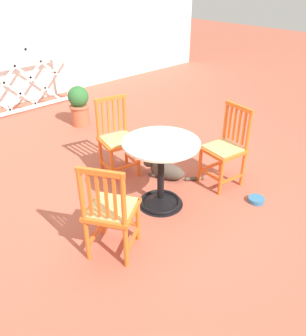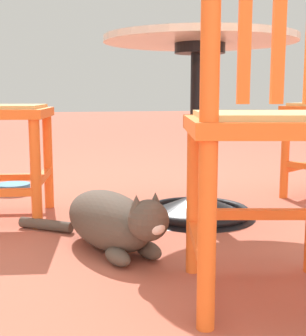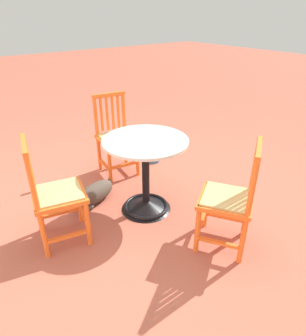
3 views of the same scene
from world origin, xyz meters
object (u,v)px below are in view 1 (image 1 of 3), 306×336
orange_chair_tucked_in (225,149)px  terracotta_planter (79,105)px  cafe_table (161,181)px  pet_water_bowl (256,200)px  orange_chair_at_corner (117,140)px  tabby_cat (164,170)px  orange_chair_facing_out (111,211)px

orange_chair_tucked_in → terracotta_planter: 2.59m
cafe_table → orange_chair_tucked_in: (0.82, -0.18, 0.15)m
terracotta_planter → pet_water_bowl: (0.21, -3.07, -0.30)m
orange_chair_at_corner → terracotta_planter: size_ratio=1.47×
tabby_cat → cafe_table: bearing=-139.2°
terracotta_planter → tabby_cat: bearing=-94.4°
terracotta_planter → pet_water_bowl: 3.10m
cafe_table → orange_chair_facing_out: (-0.79, -0.22, 0.15)m
cafe_table → pet_water_bowl: cafe_table is taller
cafe_table → orange_chair_tucked_in: size_ratio=0.83×
tabby_cat → pet_water_bowl: bearing=-70.6°
terracotta_planter → pet_water_bowl: size_ratio=3.65×
orange_chair_facing_out → terracotta_planter: 2.95m
orange_chair_at_corner → terracotta_planter: bearing=73.4°
orange_chair_at_corner → tabby_cat: 0.66m
orange_chair_tucked_in → orange_chair_at_corner: bearing=125.9°
orange_chair_tucked_in → pet_water_bowl: (-0.05, -0.49, -0.41)m
terracotta_planter → orange_chair_facing_out: bearing=-117.3°
cafe_table → terracotta_planter: 2.46m
orange_chair_tucked_in → tabby_cat: orange_chair_tucked_in is taller
cafe_table → orange_chair_facing_out: size_ratio=0.83×
cafe_table → tabby_cat: (0.41, 0.35, -0.19)m
orange_chair_at_corner → pet_water_bowl: orange_chair_at_corner is taller
cafe_table → terracotta_planter: size_ratio=1.23×
orange_chair_at_corner → tabby_cat: orange_chair_at_corner is taller
orange_chair_at_corner → tabby_cat: bearing=-56.0°
orange_chair_at_corner → cafe_table: bearing=-96.4°
orange_chair_facing_out → orange_chair_tucked_in: size_ratio=1.00×
orange_chair_tucked_in → tabby_cat: 0.75m
cafe_table → tabby_cat: size_ratio=1.18×
cafe_table → orange_chair_tucked_in: 0.85m
cafe_table → pet_water_bowl: 1.06m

